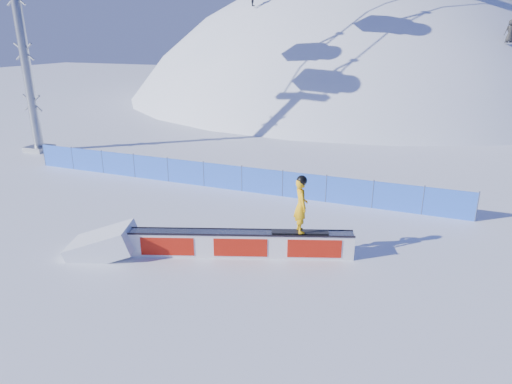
% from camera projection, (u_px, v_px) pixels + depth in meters
% --- Properties ---
extents(ground, '(160.00, 160.00, 0.00)m').
position_uv_depth(ground, '(173.00, 223.00, 17.85)').
color(ground, white).
rests_on(ground, ground).
extents(snow_hill, '(64.00, 64.00, 64.00)m').
position_uv_depth(snow_hill, '(347.00, 232.00, 60.67)').
color(snow_hill, white).
rests_on(snow_hill, ground).
extents(safety_fence, '(22.05, 0.05, 1.30)m').
position_uv_depth(safety_fence, '(223.00, 177.00, 21.60)').
color(safety_fence, blue).
rests_on(safety_fence, ground).
extents(rail_box, '(7.15, 2.97, 0.89)m').
position_uv_depth(rail_box, '(241.00, 244.00, 15.07)').
color(rail_box, white).
rests_on(rail_box, ground).
extents(snow_ramp, '(2.62, 2.10, 1.42)m').
position_uv_depth(snow_ramp, '(104.00, 254.00, 15.37)').
color(snow_ramp, white).
rests_on(snow_ramp, ground).
extents(snowboarder, '(1.86, 0.94, 1.94)m').
position_uv_depth(snowboarder, '(301.00, 205.00, 14.55)').
color(snowboarder, black).
rests_on(snowboarder, rail_box).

